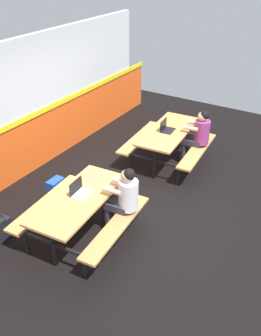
# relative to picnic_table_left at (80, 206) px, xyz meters

# --- Properties ---
(ground_plane) EXTENTS (10.00, 10.00, 0.02)m
(ground_plane) POSITION_rel_picnic_table_left_xyz_m (1.39, -0.16, -0.58)
(ground_plane) COLOR black
(accent_backdrop) EXTENTS (8.00, 0.14, 2.60)m
(accent_backdrop) POSITION_rel_picnic_table_left_xyz_m (1.39, 2.12, 0.67)
(accent_backdrop) COLOR #E55119
(accent_backdrop) RESTS_ON ground
(picnic_table_left) EXTENTS (1.81, 1.68, 0.74)m
(picnic_table_left) POSITION_rel_picnic_table_left_xyz_m (0.00, 0.00, 0.00)
(picnic_table_left) COLOR tan
(picnic_table_left) RESTS_ON ground
(picnic_table_right) EXTENTS (1.81, 1.68, 0.74)m
(picnic_table_right) POSITION_rel_picnic_table_left_xyz_m (2.79, -0.10, 0.00)
(picnic_table_right) COLOR tan
(picnic_table_right) RESTS_ON ground
(student_nearer) EXTENTS (0.38, 0.53, 1.21)m
(student_nearer) POSITION_rel_picnic_table_left_xyz_m (0.43, -0.52, 0.13)
(student_nearer) COLOR #2D2D38
(student_nearer) RESTS_ON ground
(student_further) EXTENTS (0.38, 0.53, 1.21)m
(student_further) POSITION_rel_picnic_table_left_xyz_m (3.04, -0.64, 0.13)
(student_further) COLOR #2D2D38
(student_further) RESTS_ON ground
(laptop_silver) EXTENTS (0.34, 0.24, 0.22)m
(laptop_silver) POSITION_rel_picnic_table_left_xyz_m (0.09, 0.04, 0.21)
(laptop_silver) COLOR silver
(laptop_silver) RESTS_ON picnic_table_left
(laptop_dark) EXTENTS (0.34, 0.24, 0.22)m
(laptop_dark) POSITION_rel_picnic_table_left_xyz_m (2.75, -0.06, 0.21)
(laptop_dark) COLOR black
(laptop_dark) RESTS_ON picnic_table_right
(backpack_dark) EXTENTS (0.30, 0.22, 0.44)m
(backpack_dark) POSITION_rel_picnic_table_left_xyz_m (0.51, 0.97, -0.36)
(backpack_dark) COLOR #1E47B2
(backpack_dark) RESTS_ON ground
(tote_bag_bright) EXTENTS (0.34, 0.21, 0.43)m
(tote_bag_bright) POSITION_rel_picnic_table_left_xyz_m (-0.73, 0.99, -0.38)
(tote_bag_bright) COLOR black
(tote_bag_bright) RESTS_ON ground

